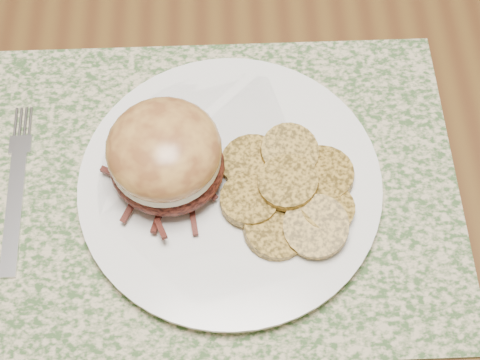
% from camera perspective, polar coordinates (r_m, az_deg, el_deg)
% --- Properties ---
extents(ground, '(3.50, 3.50, 0.00)m').
position_cam_1_polar(ground, '(1.38, 3.89, -8.60)').
color(ground, brown).
rests_on(ground, ground).
extents(dining_table, '(1.50, 0.90, 0.75)m').
position_cam_1_polar(dining_table, '(0.78, 6.89, 7.30)').
color(dining_table, brown).
rests_on(dining_table, ground).
extents(placemat, '(0.45, 0.33, 0.00)m').
position_cam_1_polar(placemat, '(0.62, -2.05, -0.61)').
color(placemat, '#3C5C2F').
rests_on(placemat, dining_table).
extents(dinner_plate, '(0.26, 0.26, 0.02)m').
position_cam_1_polar(dinner_plate, '(0.61, -0.85, -0.39)').
color(dinner_plate, white).
rests_on(dinner_plate, placemat).
extents(pork_sandwich, '(0.13, 0.13, 0.08)m').
position_cam_1_polar(pork_sandwich, '(0.58, -6.40, 2.06)').
color(pork_sandwich, black).
rests_on(pork_sandwich, dinner_plate).
extents(roasted_potatoes, '(0.14, 0.15, 0.03)m').
position_cam_1_polar(roasted_potatoes, '(0.59, 4.26, -0.94)').
color(roasted_potatoes, '#AD8533').
rests_on(roasted_potatoes, dinner_plate).
extents(fork, '(0.02, 0.18, 0.00)m').
position_cam_1_polar(fork, '(0.65, -18.53, -0.50)').
color(fork, '#BBBCC3').
rests_on(fork, placemat).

